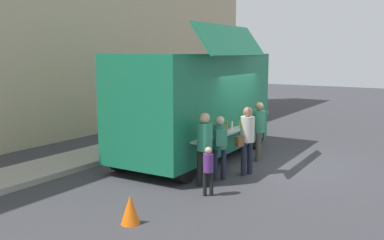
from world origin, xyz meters
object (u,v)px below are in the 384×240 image
at_px(customer_mid_with_backpack, 220,141).
at_px(customer_extra_browsing, 259,126).
at_px(food_truck_main, 196,103).
at_px(traffic_cone_orange, 130,209).
at_px(customer_front_ordering, 247,135).
at_px(trash_bin, 195,120).
at_px(child_near_queue, 208,167).
at_px(customer_rear_waiting, 205,143).

xyz_separation_m(customer_mid_with_backpack, customer_extra_browsing, (2.33, -0.01, 0.04)).
bearing_deg(food_truck_main, customer_mid_with_backpack, -134.43).
xyz_separation_m(traffic_cone_orange, customer_front_ordering, (4.08, -0.40, 0.77)).
relative_size(customer_front_ordering, customer_mid_with_backpack, 1.10).
relative_size(trash_bin, customer_front_ordering, 0.56).
distance_m(customer_extra_browsing, child_near_queue, 3.55).
bearing_deg(customer_extra_browsing, food_truck_main, 12.04).
relative_size(customer_rear_waiting, customer_extra_browsing, 1.02).
relative_size(customer_mid_with_backpack, customer_extra_browsing, 0.93).
distance_m(customer_front_ordering, customer_extra_browsing, 1.59).
xyz_separation_m(traffic_cone_orange, trash_bin, (8.42, 3.93, 0.22)).
distance_m(food_truck_main, customer_mid_with_backpack, 2.37).
distance_m(traffic_cone_orange, customer_rear_waiting, 2.79).
bearing_deg(traffic_cone_orange, customer_extra_browsing, -0.56).
distance_m(traffic_cone_orange, trash_bin, 9.30).
bearing_deg(child_near_queue, customer_mid_with_backpack, -19.74).
bearing_deg(child_near_queue, trash_bin, -2.49).
relative_size(food_truck_main, customer_mid_with_backpack, 3.66).
relative_size(food_truck_main, trash_bin, 5.90).
distance_m(customer_front_ordering, child_near_queue, 2.00).
bearing_deg(customer_mid_with_backpack, customer_front_ordering, -62.27).
distance_m(traffic_cone_orange, customer_mid_with_backpack, 3.37).
relative_size(customer_extra_browsing, child_near_queue, 1.55).
xyz_separation_m(traffic_cone_orange, customer_mid_with_backpack, (3.30, -0.05, 0.70)).
relative_size(traffic_cone_orange, customer_front_ordering, 0.31).
height_order(food_truck_main, trash_bin, food_truck_main).
height_order(customer_extra_browsing, child_near_queue, customer_extra_browsing).
height_order(customer_front_ordering, customer_extra_browsing, customer_front_ordering).
relative_size(traffic_cone_orange, customer_rear_waiting, 0.31).
height_order(food_truck_main, child_near_queue, food_truck_main).
xyz_separation_m(food_truck_main, traffic_cone_orange, (-4.83, -1.61, -1.41)).
bearing_deg(customer_front_ordering, child_near_queue, 109.27).
relative_size(food_truck_main, customer_extra_browsing, 3.41).
relative_size(trash_bin, child_near_queue, 0.90).
height_order(customer_mid_with_backpack, child_near_queue, customer_mid_with_backpack).
relative_size(trash_bin, customer_rear_waiting, 0.57).
height_order(traffic_cone_orange, customer_mid_with_backpack, customer_mid_with_backpack).
height_order(traffic_cone_orange, customer_extra_browsing, customer_extra_browsing).
bearing_deg(customer_mid_with_backpack, trash_bin, 0.16).
bearing_deg(customer_mid_with_backpack, customer_extra_browsing, -37.87).
distance_m(food_truck_main, customer_extra_browsing, 1.96).
height_order(customer_mid_with_backpack, customer_rear_waiting, customer_rear_waiting).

